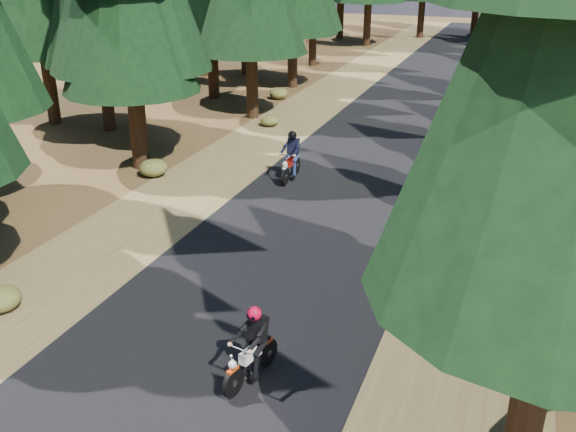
# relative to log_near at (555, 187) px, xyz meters

# --- Properties ---
(ground) EXTENTS (120.00, 120.00, 0.00)m
(ground) POSITION_rel_log_near_xyz_m (-6.23, -8.70, -0.16)
(ground) COLOR #452D18
(ground) RESTS_ON ground
(road) EXTENTS (6.00, 100.00, 0.01)m
(road) POSITION_rel_log_near_xyz_m (-6.23, -3.70, -0.15)
(road) COLOR black
(road) RESTS_ON ground
(shoulder_l) EXTENTS (3.20, 100.00, 0.01)m
(shoulder_l) POSITION_rel_log_near_xyz_m (-10.83, -3.70, -0.16)
(shoulder_l) COLOR brown
(shoulder_l) RESTS_ON ground
(shoulder_r) EXTENTS (3.20, 100.00, 0.01)m
(shoulder_r) POSITION_rel_log_near_xyz_m (-1.63, -3.70, -0.16)
(shoulder_r) COLOR brown
(shoulder_r) RESTS_ON ground
(log_near) EXTENTS (5.13, 3.21, 0.32)m
(log_near) POSITION_rel_log_near_xyz_m (0.00, 0.00, 0.00)
(log_near) COLOR #4C4233
(log_near) RESTS_ON ground
(understory_shrubs) EXTENTS (14.23, 31.17, 0.61)m
(understory_shrubs) POSITION_rel_log_near_xyz_m (-5.05, -3.83, 0.11)
(understory_shrubs) COLOR #474C1E
(understory_shrubs) RESTS_ON ground
(rider_lead) EXTENTS (0.80, 1.67, 1.43)m
(rider_lead) POSITION_rel_log_near_xyz_m (-5.12, -12.02, 0.32)
(rider_lead) COLOR silver
(rider_lead) RESTS_ON road
(rider_follow) EXTENTS (0.59, 1.81, 1.60)m
(rider_follow) POSITION_rel_log_near_xyz_m (-8.14, -1.88, 0.38)
(rider_follow) COLOR maroon
(rider_follow) RESTS_ON road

